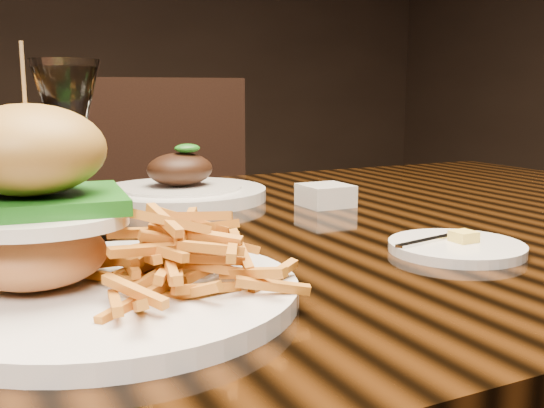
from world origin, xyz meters
name	(u,v)px	position (x,y,z in m)	size (l,w,h in m)	color
dining_table	(237,289)	(0.00, 0.00, 0.67)	(1.60, 0.90, 0.75)	black
burger_plate	(95,240)	(-0.21, -0.20, 0.80)	(0.30, 0.30, 0.20)	silver
side_saucer	(456,247)	(0.16, -0.21, 0.76)	(0.14, 0.14, 0.02)	silver
ramekin	(325,195)	(0.18, 0.08, 0.77)	(0.07, 0.07, 0.03)	silver
wine_glass	(67,110)	(-0.19, 0.01, 0.89)	(0.07, 0.07, 0.20)	white
far_dish	(180,189)	(0.01, 0.23, 0.77)	(0.26, 0.26, 0.09)	silver
chair_far	(172,236)	(0.20, 0.89, 0.54)	(0.52, 0.52, 0.95)	black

